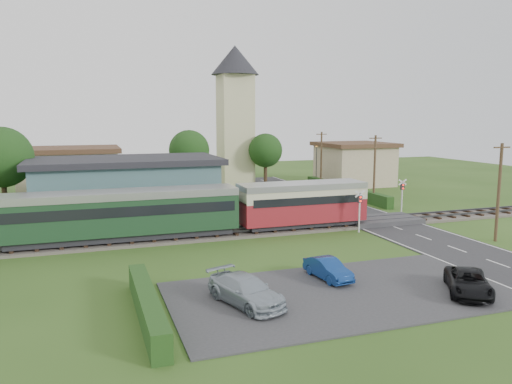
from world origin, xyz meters
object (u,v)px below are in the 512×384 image
object	(u,v)px
station_building	(126,188)
train	(75,216)
crossing_signal_near	(360,205)
car_park_blue	(328,269)
car_on_road	(308,193)
equipment_hut	(18,217)
house_west	(69,172)
pedestrian_near	(208,212)
house_east	(354,163)
crossing_signal_far	(402,192)
pedestrian_far	(76,219)
church_tower	(235,105)
car_park_silver	(246,290)
car_park_dark	(468,282)

from	to	relation	value
station_building	train	size ratio (longest dim) A/B	0.37
train	crossing_signal_near	distance (m)	20.65
car_park_blue	car_on_road	bearing A→B (deg)	60.53
equipment_hut	house_west	distance (m)	20.05
pedestrian_near	house_east	bearing A→B (deg)	-159.02
crossing_signal_far	pedestrian_far	distance (m)	27.75
crossing_signal_near	train	bearing A→B (deg)	173.31
equipment_hut	crossing_signal_far	bearing A→B (deg)	-1.46
station_building	house_east	bearing A→B (deg)	23.44
equipment_hut	pedestrian_near	xyz separation A→B (m)	(13.79, -0.24, -0.45)
church_tower	pedestrian_near	size ratio (longest dim) A/B	10.42
train	crossing_signal_far	size ratio (longest dim) A/B	13.18
station_building	church_tower	bearing A→B (deg)	48.59
car_park_blue	pedestrian_near	bearing A→B (deg)	95.05
train	house_west	size ratio (longest dim) A/B	4.00
house_west	car_park_silver	size ratio (longest dim) A/B	2.36
church_tower	crossing_signal_near	distance (m)	29.57
car_park_blue	car_park_silver	world-z (taller)	car_park_silver
car_park_dark	crossing_signal_near	bearing A→B (deg)	114.94
car_park_blue	pedestrian_far	xyz separation A→B (m)	(-13.04, 15.08, 0.66)
equipment_hut	car_park_dark	bearing A→B (deg)	-40.66
car_on_road	pedestrian_near	size ratio (longest dim) A/B	2.08
pedestrian_near	crossing_signal_near	bearing A→B (deg)	135.95
house_east	pedestrian_near	size ratio (longest dim) A/B	5.21
station_building	crossing_signal_far	xyz separation A→B (m)	(23.60, -6.60, -0.55)
crossing_signal_far	car_park_silver	bearing A→B (deg)	-140.86
crossing_signal_near	car_on_road	world-z (taller)	crossing_signal_near
station_building	car_park_silver	bearing A→B (deg)	-81.12
crossing_signal_near	car_park_blue	world-z (taller)	crossing_signal_near
crossing_signal_near	car_park_silver	size ratio (longest dim) A/B	0.72
house_west	house_east	world-z (taller)	same
house_east	church_tower	bearing A→B (deg)	165.07
crossing_signal_near	car_park_blue	bearing A→B (deg)	-128.43
equipment_hut	car_on_road	world-z (taller)	equipment_hut
crossing_signal_near	car_park_silver	bearing A→B (deg)	-138.12
crossing_signal_near	house_west	bearing A→B (deg)	130.11
car_park_blue	pedestrian_near	xyz separation A→B (m)	(-3.13, 14.80, 0.66)
train	crossing_signal_near	size ratio (longest dim) A/B	13.18
crossing_signal_far	pedestrian_far	bearing A→B (deg)	178.24
car_park_silver	pedestrian_far	size ratio (longest dim) A/B	2.69
house_west	car_park_blue	distance (m)	37.57
train	pedestrian_near	bearing A→B (deg)	16.67
church_tower	house_east	bearing A→B (deg)	-14.93
train	house_west	bearing A→B (deg)	92.22
equipment_hut	car_park_blue	distance (m)	22.66
pedestrian_far	crossing_signal_near	bearing A→B (deg)	-115.72
train	car_park_dark	xyz separation A→B (m)	(18.61, -16.13, -1.52)
house_west	station_building	bearing A→B (deg)	-70.35
train	car_on_road	size ratio (longest dim) A/B	12.31
train	pedestrian_far	bearing A→B (deg)	90.20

